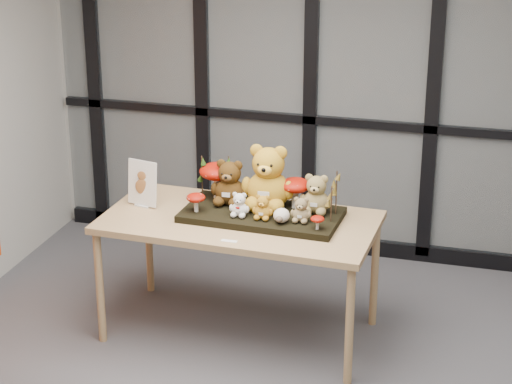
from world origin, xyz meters
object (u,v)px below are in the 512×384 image
(bear_small_yellow, at_px, (263,206))
(mushroom_front_left, at_px, (196,202))
(display_table, at_px, (239,229))
(sign_holder, at_px, (142,185))
(diorama_tray, at_px, (262,215))
(bear_pooh_yellow, at_px, (269,173))
(bear_tan_back, at_px, (316,192))
(bear_beige_small, at_px, (301,208))
(plush_cream_hedgehog, at_px, (281,215))
(mushroom_front_right, at_px, (317,222))
(bear_white_bow, at_px, (240,203))
(bear_brown_medium, at_px, (230,180))
(mushroom_back_right, at_px, (295,192))
(mushroom_back_left, at_px, (218,179))

(bear_small_yellow, xyz_separation_m, mushroom_front_left, (-0.43, -0.00, -0.02))
(display_table, bearing_deg, sign_holder, 178.28)
(diorama_tray, distance_m, bear_pooh_yellow, 0.26)
(bear_tan_back, height_order, bear_beige_small, bear_tan_back)
(plush_cream_hedgehog, bearing_deg, bear_pooh_yellow, 124.19)
(mushroom_front_right, bearing_deg, bear_white_bow, 171.47)
(bear_brown_medium, bearing_deg, bear_small_yellow, -32.90)
(display_table, relative_size, mushroom_front_right, 18.76)
(bear_white_bow, bearing_deg, mushroom_front_left, -176.50)
(diorama_tray, xyz_separation_m, bear_beige_small, (0.27, -0.09, 0.11))
(bear_tan_back, bearing_deg, bear_pooh_yellow, -179.82)
(plush_cream_hedgehog, bearing_deg, bear_small_yellow, 169.68)
(display_table, height_order, diorama_tray, diorama_tray)
(bear_tan_back, relative_size, bear_white_bow, 1.61)
(bear_beige_small, bearing_deg, bear_white_bow, -175.39)
(bear_beige_small, relative_size, mushroom_front_left, 1.30)
(bear_white_bow, distance_m, mushroom_front_right, 0.51)
(bear_pooh_yellow, height_order, bear_tan_back, bear_pooh_yellow)
(bear_brown_medium, relative_size, mushroom_front_right, 3.46)
(display_table, relative_size, bear_small_yellow, 10.21)
(bear_beige_small, xyz_separation_m, mushroom_front_left, (-0.67, -0.02, -0.02))
(bear_small_yellow, relative_size, bear_white_bow, 1.00)
(bear_pooh_yellow, xyz_separation_m, plush_cream_hedgehog, (0.14, -0.23, -0.17))
(bear_pooh_yellow, xyz_separation_m, mushroom_back_right, (0.17, 0.03, -0.12))
(plush_cream_hedgehog, bearing_deg, mushroom_front_right, -8.61)
(bear_brown_medium, bearing_deg, mushroom_back_right, 7.83)
(diorama_tray, relative_size, plush_cream_hedgehog, 9.90)
(bear_white_bow, bearing_deg, bear_pooh_yellow, 59.09)
(mushroom_back_right, bearing_deg, bear_tan_back, -14.87)
(diorama_tray, bearing_deg, display_table, -153.43)
(mushroom_back_left, height_order, mushroom_front_right, mushroom_back_left)
(display_table, distance_m, bear_tan_back, 0.54)
(mushroom_back_right, height_order, sign_holder, sign_holder)
(display_table, bearing_deg, bear_beige_small, -1.89)
(plush_cream_hedgehog, distance_m, sign_holder, 0.96)
(bear_tan_back, height_order, mushroom_front_left, bear_tan_back)
(bear_beige_small, distance_m, plush_cream_hedgehog, 0.13)
(display_table, bearing_deg, mushroom_front_left, -166.83)
(bear_white_bow, height_order, mushroom_back_left, mushroom_back_left)
(bear_tan_back, height_order, mushroom_back_right, bear_tan_back)
(bear_pooh_yellow, relative_size, bear_tan_back, 1.64)
(bear_brown_medium, xyz_separation_m, mushroom_front_right, (0.63, -0.26, -0.11))
(display_table, distance_m, bear_pooh_yellow, 0.39)
(bear_beige_small, height_order, mushroom_front_right, bear_beige_small)
(diorama_tray, bearing_deg, plush_cream_hedgehog, -37.92)
(bear_beige_small, bearing_deg, display_table, 178.11)
(bear_small_yellow, bearing_deg, bear_white_bow, -179.25)
(sign_holder, bearing_deg, bear_small_yellow, 6.23)
(bear_pooh_yellow, distance_m, mushroom_back_right, 0.21)
(bear_pooh_yellow, bearing_deg, sign_holder, -170.10)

